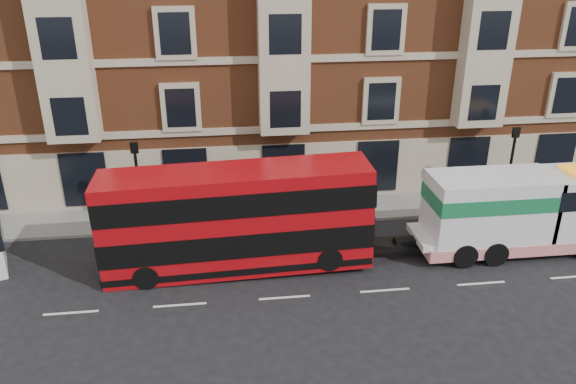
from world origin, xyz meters
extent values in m
plane|color=black|center=(0.00, 0.00, 0.00)|extent=(120.00, 120.00, 0.00)
cube|color=slate|center=(0.00, 7.50, 0.07)|extent=(90.00, 3.00, 0.15)
cube|color=brown|center=(0.50, 15.00, 9.00)|extent=(45.00, 12.00, 18.00)
cylinder|color=black|center=(-6.00, 6.20, 2.15)|extent=(0.14, 0.14, 4.00)
cube|color=black|center=(-6.00, 6.20, 4.25)|extent=(0.35, 0.15, 0.50)
cylinder|color=black|center=(12.00, 6.20, 2.15)|extent=(0.14, 0.14, 4.00)
cube|color=black|center=(12.00, 6.20, 4.25)|extent=(0.35, 0.15, 0.50)
cube|color=#AB090F|center=(-1.66, 2.46, 2.28)|extent=(10.88, 2.43, 4.27)
cube|color=black|center=(-1.66, 2.46, 1.65)|extent=(10.92, 2.49, 1.02)
cube|color=black|center=(-1.66, 2.46, 3.40)|extent=(10.92, 2.49, 0.97)
cylinder|color=black|center=(-5.35, 1.36, 0.51)|extent=(1.01, 0.31, 1.01)
cylinder|color=black|center=(-5.35, 3.56, 0.51)|extent=(1.01, 0.31, 1.01)
cylinder|color=black|center=(2.03, 1.36, 0.80)|extent=(1.01, 0.31, 1.01)
cylinder|color=black|center=(2.03, 3.56, 0.80)|extent=(1.01, 0.31, 1.01)
cube|color=silver|center=(10.34, 2.46, 0.92)|extent=(8.74, 2.23, 0.29)
cube|color=silver|center=(13.15, 2.46, 2.19)|extent=(3.11, 2.43, 2.82)
cube|color=silver|center=(9.17, 2.46, 2.23)|extent=(5.25, 2.43, 2.82)
cube|color=#186E3F|center=(9.17, 2.46, 2.72)|extent=(5.29, 2.47, 0.68)
cube|color=red|center=(10.14, 2.46, 0.58)|extent=(7.77, 2.49, 0.53)
cylinder|color=black|center=(13.44, 3.56, 0.53)|extent=(1.07, 0.34, 1.07)
cylinder|color=black|center=(9.17, 1.36, 0.53)|extent=(1.07, 0.39, 1.07)
cylinder|color=black|center=(9.17, 3.56, 0.53)|extent=(1.07, 0.39, 1.07)
cylinder|color=black|center=(7.81, 1.36, 0.53)|extent=(1.07, 0.39, 1.07)
cylinder|color=black|center=(7.81, 3.56, 0.53)|extent=(1.07, 0.39, 1.07)
imported|color=#192732|center=(-6.63, 7.98, 1.04)|extent=(0.77, 0.74, 1.77)
camera|label=1|loc=(-2.13, -18.12, 12.50)|focal=35.00mm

